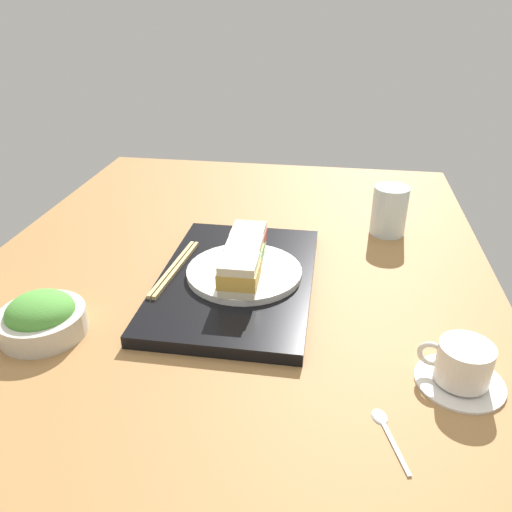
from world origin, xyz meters
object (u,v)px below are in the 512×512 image
Objects in this scene: chopsticks_pair at (175,268)px; drinking_glass at (389,211)px; sandwich_far at (239,274)px; coffee_cup at (462,367)px; sandwich_plate at (244,272)px; sandwich_near at (248,240)px; teaspoon at (384,424)px; salad_bowl at (42,318)px; sandwich_middle at (244,256)px.

drinking_glass reaches higher than chopsticks_pair.
sandwich_far is 0.57× the size of coffee_cup.
chopsticks_pair is 48.67cm from drinking_glass.
sandwich_plate is 2.98× the size of sandwich_far.
teaspoon is at bearing 32.12° from sandwich_near.
salad_bowl is 62.80cm from coffee_cup.
drinking_glass reaches higher than teaspoon.
sandwich_far is 43.29cm from drinking_glass.
teaspoon is at bearing 77.42° from salad_bowl.
sandwich_plate reaches higher than teaspoon.
salad_bowl reaches higher than coffee_cup.
drinking_glass is (-26.99, 27.36, 2.58)cm from sandwich_plate.
sandwich_far is 36.63cm from coffee_cup.
sandwich_middle is at bearing -45.39° from drinking_glass.
sandwich_far reaches higher than teaspoon.
sandwich_plate is 13.02cm from chopsticks_pair.
sandwich_near is 13.73cm from sandwich_far.
sandwich_near is (-6.86, -0.38, 3.13)cm from sandwich_plate.
sandwich_middle is 6.87cm from sandwich_far.
drinking_glass is (-26.99, 27.36, -0.79)cm from sandwich_middle.
sandwich_near is 0.56× the size of salad_bowl.
salad_bowl is 1.29× the size of teaspoon.
chopsticks_pair is (0.05, -13.01, -3.63)cm from sandwich_middle.
salad_bowl is (19.17, -28.81, -3.28)cm from sandwich_middle.
coffee_cup is 48.57cm from drinking_glass.
sandwich_far reaches higher than sandwich_middle.
sandwich_plate is 3.36cm from sandwich_middle.
teaspoon is (9.73, -10.71, -2.51)cm from coffee_cup.
teaspoon is at bearing -4.06° from drinking_glass.
salad_bowl reaches higher than chopsticks_pair.
sandwich_plate is 0.98× the size of chopsticks_pair.
sandwich_near is at bearing -176.84° from sandwich_far.
sandwich_near reaches higher than teaspoon.
sandwich_middle reaches higher than sandwich_near.
teaspoon is at bearing 49.71° from chopsticks_pair.
salad_bowl is at bearing -50.58° from drinking_glass.
teaspoon is (30.80, 23.26, -2.46)cm from sandwich_plate.
sandwich_plate is 2.92× the size of sandwich_middle.
sandwich_plate is at bearing -142.94° from teaspoon.
sandwich_near is at bearing 132.47° from salad_bowl.
coffee_cup is 1.13× the size of drinking_glass.
sandwich_middle reaches higher than coffee_cup.
chopsticks_pair is at bearing 140.45° from salad_bowl.
sandwich_plate is at bearing 3.16° from sandwich_near.
coffee_cup is (21.02, 46.98, 0.31)cm from chopsticks_pair.
sandwich_plate is 1.55× the size of salad_bowl.
sandwich_middle is at bearing -142.94° from teaspoon.
sandwich_far reaches higher than salad_bowl.
drinking_glass is (-27.04, 40.37, 2.84)cm from chopsticks_pair.
sandwich_near is 44.80cm from teaspoon.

